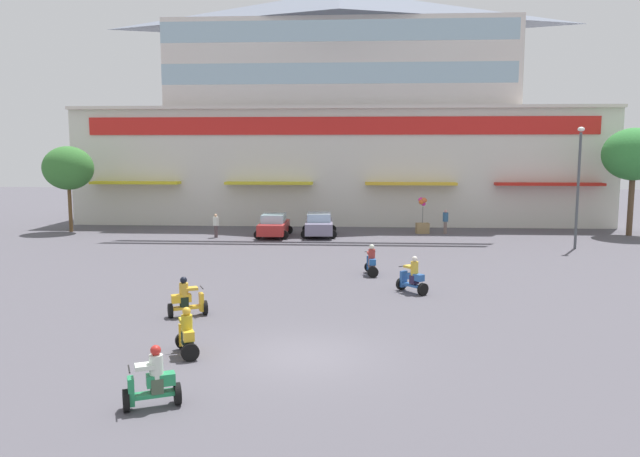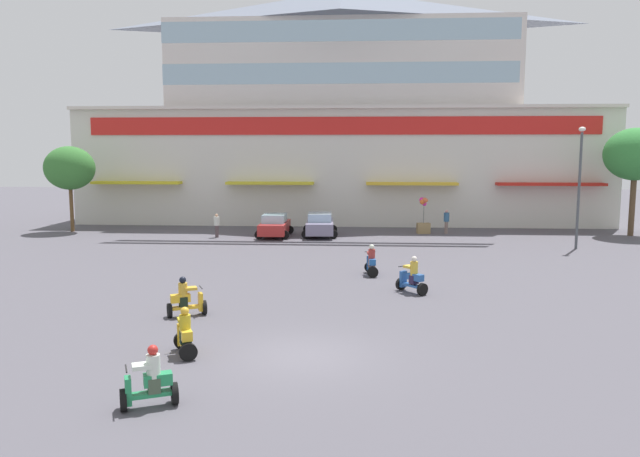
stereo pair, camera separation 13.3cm
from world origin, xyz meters
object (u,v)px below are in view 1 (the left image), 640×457
Objects in this scene: scooter_rider_5 at (187,300)px; pedestrian_1 at (216,224)px; plaza_tree_1 at (634,155)px; balloon_vendor_cart at (422,219)px; parked_car_0 at (274,225)px; pedestrian_0 at (445,220)px; scooter_rider_2 at (413,278)px; plaza_tree_0 at (68,168)px; streetlamp_near at (579,179)px; scooter_rider_3 at (187,335)px; parked_car_1 at (319,224)px; scooter_rider_4 at (371,262)px; scooter_rider_1 at (153,382)px.

scooter_rider_5 is 20.02m from pedestrian_1.
plaza_tree_1 reaches higher than balloon_vendor_cart.
pedestrian_0 is at bearing 10.44° from parked_car_0.
balloon_vendor_cart reaches higher than scooter_rider_2.
streetlamp_near reaches higher than plaza_tree_0.
pedestrian_1 is (-4.69, 23.87, 0.31)m from scooter_rider_3.
parked_car_0 is (-24.69, -2.17, -4.83)m from plaza_tree_1.
parked_car_1 is 17.44m from scooter_rider_2.
pedestrian_0 is 16.12m from pedestrian_1.
streetlamp_near is at bearing -35.87° from balloon_vendor_cart.
scooter_rider_4 is 0.21× the size of streetlamp_near.
streetlamp_near is (17.88, 24.26, 3.61)m from scooter_rider_1.
pedestrian_1 is (-10.31, 11.97, 0.29)m from scooter_rider_4.
streetlamp_near reaches higher than scooter_rider_2.
scooter_rider_3 is at bearing -115.27° from scooter_rider_4.
balloon_vendor_cart reaches higher than pedestrian_1.
plaza_tree_0 is at bearing 118.44° from scooter_rider_1.
plaza_tree_0 is 34.50m from streetlamp_near.
scooter_rider_2 is (23.20, -17.83, -3.96)m from plaza_tree_0.
plaza_tree_0 is at bearing -178.80° from pedestrian_0.
scooter_rider_1 is at bearing -109.79° from pedestrian_0.
plaza_tree_1 is 29.09m from pedestrian_1.
pedestrian_1 is (-28.57, -2.84, -4.69)m from plaza_tree_1.
streetlamp_near is at bearing 53.61° from scooter_rider_1.
pedestrian_1 is at bearing -168.47° from balloon_vendor_cart.
balloon_vendor_cart is (25.49, 0.60, -3.57)m from plaza_tree_0.
pedestrian_1 is at bearing -169.72° from pedestrian_0.
scooter_rider_1 is 3.68m from scooter_rider_3.
pedestrian_1 is (-15.86, -2.88, -0.05)m from pedestrian_0.
streetlamp_near reaches higher than scooter_rider_5.
scooter_rider_2 is 18.81m from pedestrian_0.
pedestrian_1 is 14.54m from balloon_vendor_cart.
scooter_rider_2 is at bearing -52.39° from pedestrian_1.
streetlamp_near is at bearing -9.32° from plaza_tree_0.
plaza_tree_1 reaches higher than scooter_rider_1.
streetlamp_near is at bearing 34.82° from scooter_rider_4.
scooter_rider_4 is 1.03× the size of scooter_rider_5.
parked_car_0 is 2.45× the size of pedestrian_0.
scooter_rider_2 reaches higher than scooter_rider_4.
plaza_tree_1 is (39.81, 0.53, 0.99)m from plaza_tree_0.
streetlamp_near reaches higher than pedestrian_1.
scooter_rider_3 is at bearing -78.88° from pedestrian_1.
parked_car_1 is 3.06× the size of scooter_rider_3.
streetlamp_near reaches higher than pedestrian_0.
pedestrian_1 is at bearing -170.24° from parked_car_0.
balloon_vendor_cart is at bearing 72.97° from scooter_rider_1.
scooter_rider_3 reaches higher than scooter_rider_5.
scooter_rider_1 is 31.85m from balloon_vendor_cart.
parked_car_1 is 9.06m from pedestrian_0.
parked_car_1 is at bearing 104.28° from scooter_rider_4.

